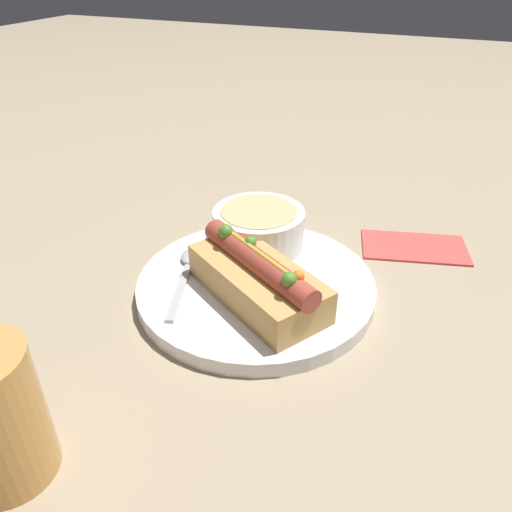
% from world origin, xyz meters
% --- Properties ---
extents(ground_plane, '(4.00, 4.00, 0.00)m').
position_xyz_m(ground_plane, '(0.00, 0.00, 0.00)').
color(ground_plane, tan).
extents(dinner_plate, '(0.28, 0.28, 0.02)m').
position_xyz_m(dinner_plate, '(0.00, 0.00, 0.01)').
color(dinner_plate, white).
rests_on(dinner_plate, ground_plane).
extents(hot_dog, '(0.18, 0.15, 0.07)m').
position_xyz_m(hot_dog, '(0.01, -0.03, 0.04)').
color(hot_dog, tan).
rests_on(hot_dog, dinner_plate).
extents(soup_bowl, '(0.12, 0.12, 0.05)m').
position_xyz_m(soup_bowl, '(-0.03, 0.08, 0.04)').
color(soup_bowl, silver).
rests_on(soup_bowl, dinner_plate).
extents(spoon, '(0.06, 0.14, 0.01)m').
position_xyz_m(spoon, '(-0.08, -0.01, 0.02)').
color(spoon, '#B7B7BC').
rests_on(spoon, dinner_plate).
extents(napkin, '(0.15, 0.11, 0.01)m').
position_xyz_m(napkin, '(0.16, 0.18, 0.00)').
color(napkin, '#E04C47').
rests_on(napkin, ground_plane).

